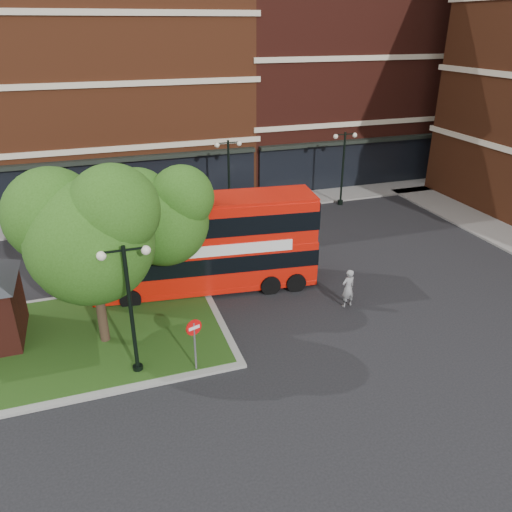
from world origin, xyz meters
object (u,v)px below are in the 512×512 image
object	(u,v)px
car_silver	(84,215)
woman	(348,288)
car_white	(268,203)
bus	(204,238)

from	to	relation	value
car_silver	woman	bearing A→B (deg)	-136.23
woman	car_silver	distance (m)	17.70
woman	car_white	world-z (taller)	woman
woman	car_silver	size ratio (longest dim) A/B	0.43
bus	woman	distance (m)	6.84
car_silver	bus	bearing A→B (deg)	-146.87
car_silver	car_white	distance (m)	11.66
woman	car_silver	xyz separation A→B (m)	(-10.82, 14.00, -0.18)
bus	car_white	distance (m)	11.00
woman	car_white	bearing A→B (deg)	-103.26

